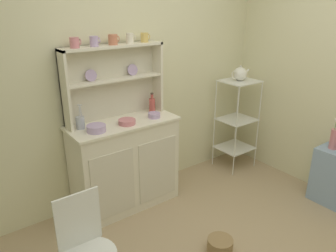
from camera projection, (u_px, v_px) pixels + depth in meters
wall_back at (136, 79)px, 3.39m from camera, size 3.84×0.05×2.50m
hutch_cabinet at (125, 164)px, 3.30m from camera, size 1.07×0.45×0.92m
hutch_shelf_unit at (113, 76)px, 3.12m from camera, size 1.00×0.18×0.71m
bakers_rack at (237, 116)px, 4.04m from camera, size 0.42×0.38×1.12m
wire_chair at (85, 243)px, 2.15m from camera, size 0.36×0.36×0.85m
floor_basket at (220, 245)px, 2.78m from camera, size 0.22×0.22×0.13m
cup_rose_0 at (75, 43)px, 2.77m from camera, size 0.09×0.08×0.09m
cup_lilac_1 at (94, 41)px, 2.87m from camera, size 0.09×0.07×0.09m
cup_terracotta_2 at (113, 40)px, 2.97m from camera, size 0.10×0.08×0.09m
cup_cream_3 at (130, 38)px, 3.07m from camera, size 0.09×0.07×0.09m
cup_gold_4 at (145, 37)px, 3.16m from camera, size 0.09×0.07×0.09m
bowl_mixing_large at (96, 128)px, 2.90m from camera, size 0.17×0.17×0.06m
bowl_floral_medium at (127, 122)px, 3.08m from camera, size 0.16×0.16×0.05m
bowl_cream_small at (154, 115)px, 3.25m from camera, size 0.12×0.12×0.05m
jam_bottle at (152, 105)px, 3.40m from camera, size 0.06×0.06×0.20m
utensil_jar at (80, 122)px, 2.96m from camera, size 0.08×0.08×0.23m
porcelain_teapot at (240, 74)px, 3.85m from camera, size 0.25×0.16×0.18m
flower_vase at (334, 138)px, 3.31m from camera, size 0.08×0.08×0.33m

